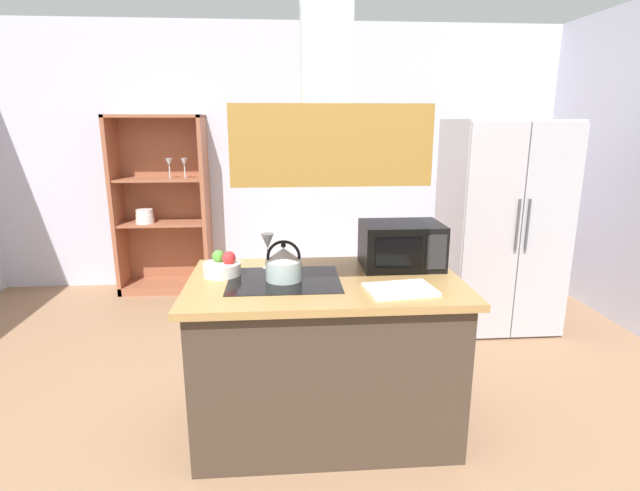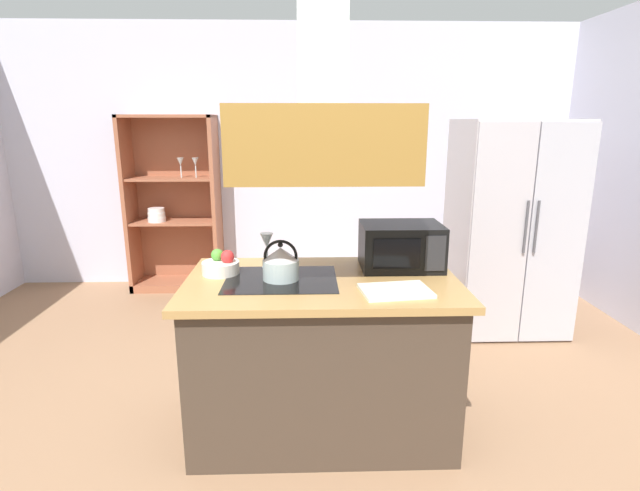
{
  "view_description": "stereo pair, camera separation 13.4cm",
  "coord_description": "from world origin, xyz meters",
  "px_view_note": "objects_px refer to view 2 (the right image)",
  "views": [
    {
      "loc": [
        0.02,
        -2.3,
        1.73
      ],
      "look_at": [
        0.25,
        0.57,
        1.0
      ],
      "focal_mm": 27.58,
      "sensor_mm": 36.0,
      "label": 1
    },
    {
      "loc": [
        0.16,
        -2.31,
        1.73
      ],
      "look_at": [
        0.25,
        0.57,
        1.0
      ],
      "focal_mm": 27.58,
      "sensor_mm": 36.0,
      "label": 2
    }
  ],
  "objects_px": {
    "refrigerator": "(509,227)",
    "dish_cabinet": "(175,213)",
    "cutting_board": "(396,291)",
    "microwave": "(401,246)",
    "kettle": "(281,263)",
    "fruit_bowl": "(221,265)",
    "wine_glass_on_counter": "(267,242)"
  },
  "relations": [
    {
      "from": "kettle",
      "to": "microwave",
      "type": "distance_m",
      "value": 0.72
    },
    {
      "from": "dish_cabinet",
      "to": "wine_glass_on_counter",
      "type": "relative_size",
      "value": 8.71
    },
    {
      "from": "microwave",
      "to": "fruit_bowl",
      "type": "relative_size",
      "value": 2.21
    },
    {
      "from": "fruit_bowl",
      "to": "microwave",
      "type": "bearing_deg",
      "value": 5.0
    },
    {
      "from": "refrigerator",
      "to": "fruit_bowl",
      "type": "relative_size",
      "value": 8.41
    },
    {
      "from": "wine_glass_on_counter",
      "to": "fruit_bowl",
      "type": "distance_m",
      "value": 0.29
    },
    {
      "from": "dish_cabinet",
      "to": "cutting_board",
      "type": "height_order",
      "value": "dish_cabinet"
    },
    {
      "from": "refrigerator",
      "to": "cutting_board",
      "type": "relative_size",
      "value": 5.14
    },
    {
      "from": "refrigerator",
      "to": "dish_cabinet",
      "type": "distance_m",
      "value": 3.27
    },
    {
      "from": "kettle",
      "to": "wine_glass_on_counter",
      "type": "xyz_separation_m",
      "value": [
        -0.09,
        0.23,
        0.06
      ]
    },
    {
      "from": "refrigerator",
      "to": "fruit_bowl",
      "type": "height_order",
      "value": "refrigerator"
    },
    {
      "from": "kettle",
      "to": "wine_glass_on_counter",
      "type": "bearing_deg",
      "value": 111.41
    },
    {
      "from": "microwave",
      "to": "fruit_bowl",
      "type": "bearing_deg",
      "value": -175.0
    },
    {
      "from": "refrigerator",
      "to": "dish_cabinet",
      "type": "bearing_deg",
      "value": 159.47
    },
    {
      "from": "microwave",
      "to": "kettle",
      "type": "bearing_deg",
      "value": -163.19
    },
    {
      "from": "kettle",
      "to": "fruit_bowl",
      "type": "height_order",
      "value": "kettle"
    },
    {
      "from": "dish_cabinet",
      "to": "refrigerator",
      "type": "bearing_deg",
      "value": -20.53
    },
    {
      "from": "kettle",
      "to": "cutting_board",
      "type": "bearing_deg",
      "value": -21.26
    },
    {
      "from": "refrigerator",
      "to": "cutting_board",
      "type": "height_order",
      "value": "refrigerator"
    },
    {
      "from": "kettle",
      "to": "wine_glass_on_counter",
      "type": "relative_size",
      "value": 1.06
    },
    {
      "from": "microwave",
      "to": "wine_glass_on_counter",
      "type": "distance_m",
      "value": 0.78
    },
    {
      "from": "dish_cabinet",
      "to": "wine_glass_on_counter",
      "type": "bearing_deg",
      "value": -63.97
    },
    {
      "from": "refrigerator",
      "to": "wine_glass_on_counter",
      "type": "xyz_separation_m",
      "value": [
        -1.92,
        -1.18,
        0.18
      ]
    },
    {
      "from": "cutting_board",
      "to": "wine_glass_on_counter",
      "type": "distance_m",
      "value": 0.83
    },
    {
      "from": "refrigerator",
      "to": "fruit_bowl",
      "type": "bearing_deg",
      "value": -149.21
    },
    {
      "from": "cutting_board",
      "to": "wine_glass_on_counter",
      "type": "xyz_separation_m",
      "value": [
        -0.67,
        0.46,
        0.14
      ]
    },
    {
      "from": "fruit_bowl",
      "to": "wine_glass_on_counter",
      "type": "bearing_deg",
      "value": 24.32
    },
    {
      "from": "dish_cabinet",
      "to": "microwave",
      "type": "distance_m",
      "value": 3.04
    },
    {
      "from": "fruit_bowl",
      "to": "kettle",
      "type": "bearing_deg",
      "value": -19.15
    },
    {
      "from": "refrigerator",
      "to": "dish_cabinet",
      "type": "height_order",
      "value": "dish_cabinet"
    },
    {
      "from": "kettle",
      "to": "fruit_bowl",
      "type": "relative_size",
      "value": 1.05
    },
    {
      "from": "dish_cabinet",
      "to": "fruit_bowl",
      "type": "height_order",
      "value": "dish_cabinet"
    }
  ]
}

